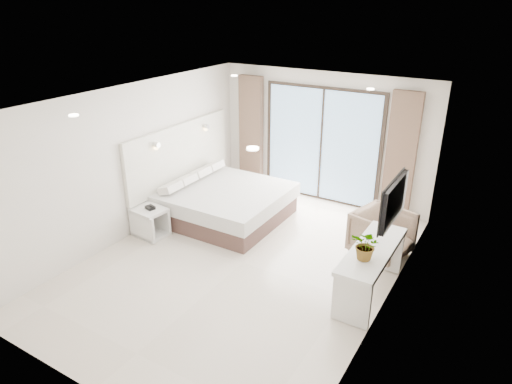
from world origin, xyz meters
TOP-DOWN VIEW (x-y plane):
  - ground at (0.00, 0.00)m, footprint 6.20×6.20m
  - room_shell at (-0.20, 0.88)m, footprint 4.62×6.22m
  - bed at (-1.20, 1.24)m, footprint 2.21×2.10m
  - nightstand at (-1.95, -0.06)m, footprint 0.63×0.54m
  - phone at (-1.92, -0.05)m, footprint 0.20×0.17m
  - console_desk at (2.04, 0.23)m, footprint 0.54×1.72m
  - plant at (2.04, -0.11)m, footprint 0.47×0.50m
  - armchair at (1.85, 1.43)m, footprint 0.98×1.02m

SIDE VIEW (x-z plane):
  - ground at x=0.00m, z-range 0.00..0.00m
  - nightstand at x=-1.95m, z-range 0.00..0.53m
  - bed at x=-1.20m, z-range -0.06..0.70m
  - armchair at x=1.85m, z-range 0.00..0.87m
  - phone at x=-1.92m, z-range 0.53..0.59m
  - console_desk at x=2.04m, z-range 0.19..0.96m
  - plant at x=2.04m, z-range 0.77..1.11m
  - room_shell at x=-0.20m, z-range 0.22..2.94m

